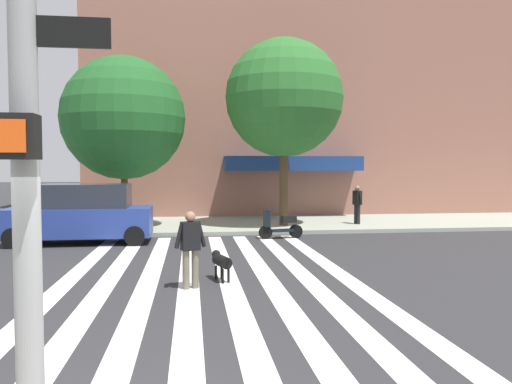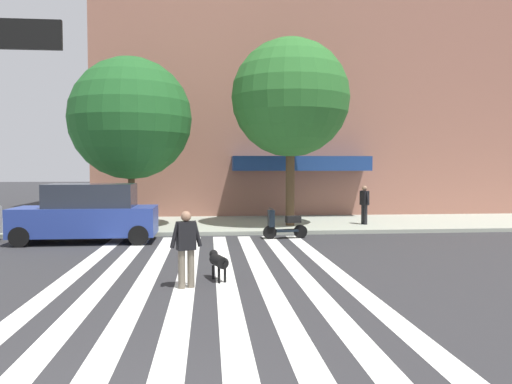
{
  "view_description": "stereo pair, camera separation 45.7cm",
  "coord_description": "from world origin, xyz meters",
  "px_view_note": "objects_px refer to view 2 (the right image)",
  "views": [
    {
      "loc": [
        0.74,
        -4.21,
        2.56
      ],
      "look_at": [
        2.45,
        8.9,
        1.91
      ],
      "focal_mm": 34.92,
      "sensor_mm": 36.0,
      "label": 1
    },
    {
      "loc": [
        1.19,
        -4.26,
        2.56
      ],
      "look_at": [
        2.45,
        8.9,
        1.91
      ],
      "focal_mm": 34.92,
      "sensor_mm": 36.0,
      "label": 2
    }
  ],
  "objects_px": {
    "pedestrian_dog_walker": "(186,245)",
    "parked_scooter": "(285,225)",
    "parked_car_behind_first": "(87,214)",
    "street_tree_nearest": "(131,119)",
    "pedestrian_bystander": "(364,202)",
    "street_tree_middle": "(290,98)",
    "dog_on_leash": "(218,261)"
  },
  "relations": [
    {
      "from": "pedestrian_dog_walker",
      "to": "parked_scooter",
      "type": "bearing_deg",
      "value": 65.55
    },
    {
      "from": "parked_car_behind_first",
      "to": "street_tree_nearest",
      "type": "relative_size",
      "value": 0.69
    },
    {
      "from": "pedestrian_dog_walker",
      "to": "pedestrian_bystander",
      "type": "xyz_separation_m",
      "value": [
        7.04,
        9.91,
        0.15
      ]
    },
    {
      "from": "parked_scooter",
      "to": "pedestrian_bystander",
      "type": "relative_size",
      "value": 0.99
    },
    {
      "from": "street_tree_middle",
      "to": "dog_on_leash",
      "type": "relative_size",
      "value": 7.81
    },
    {
      "from": "parked_scooter",
      "to": "pedestrian_dog_walker",
      "type": "height_order",
      "value": "pedestrian_dog_walker"
    },
    {
      "from": "dog_on_leash",
      "to": "pedestrian_bystander",
      "type": "relative_size",
      "value": 0.6
    },
    {
      "from": "pedestrian_dog_walker",
      "to": "dog_on_leash",
      "type": "height_order",
      "value": "pedestrian_dog_walker"
    },
    {
      "from": "parked_car_behind_first",
      "to": "pedestrian_dog_walker",
      "type": "height_order",
      "value": "parked_car_behind_first"
    },
    {
      "from": "street_tree_nearest",
      "to": "pedestrian_bystander",
      "type": "xyz_separation_m",
      "value": [
        9.66,
        0.01,
        -3.44
      ]
    },
    {
      "from": "parked_car_behind_first",
      "to": "pedestrian_bystander",
      "type": "height_order",
      "value": "parked_car_behind_first"
    },
    {
      "from": "parked_scooter",
      "to": "pedestrian_bystander",
      "type": "distance_m",
      "value": 4.81
    },
    {
      "from": "parked_scooter",
      "to": "dog_on_leash",
      "type": "xyz_separation_m",
      "value": [
        -2.53,
        -6.4,
        -0.04
      ]
    },
    {
      "from": "street_tree_nearest",
      "to": "dog_on_leash",
      "type": "height_order",
      "value": "street_tree_nearest"
    },
    {
      "from": "parked_scooter",
      "to": "dog_on_leash",
      "type": "relative_size",
      "value": 1.65
    },
    {
      "from": "pedestrian_dog_walker",
      "to": "street_tree_nearest",
      "type": "bearing_deg",
      "value": 104.84
    },
    {
      "from": "street_tree_middle",
      "to": "parked_car_behind_first",
      "type": "bearing_deg",
      "value": -158.03
    },
    {
      "from": "street_tree_middle",
      "to": "pedestrian_dog_walker",
      "type": "relative_size",
      "value": 4.69
    },
    {
      "from": "parked_car_behind_first",
      "to": "street_tree_nearest",
      "type": "xyz_separation_m",
      "value": [
        1.02,
        3.07,
        3.54
      ]
    },
    {
      "from": "pedestrian_dog_walker",
      "to": "pedestrian_bystander",
      "type": "distance_m",
      "value": 12.16
    },
    {
      "from": "street_tree_nearest",
      "to": "street_tree_middle",
      "type": "xyz_separation_m",
      "value": [
        6.47,
        -0.05,
        0.89
      ]
    },
    {
      "from": "parked_car_behind_first",
      "to": "pedestrian_dog_walker",
      "type": "relative_size",
      "value": 2.88
    },
    {
      "from": "parked_car_behind_first",
      "to": "street_tree_middle",
      "type": "relative_size",
      "value": 0.61
    },
    {
      "from": "street_tree_middle",
      "to": "pedestrian_bystander",
      "type": "xyz_separation_m",
      "value": [
        3.19,
        0.06,
        -4.33
      ]
    },
    {
      "from": "parked_scooter",
      "to": "pedestrian_dog_walker",
      "type": "bearing_deg",
      "value": -114.45
    },
    {
      "from": "street_tree_nearest",
      "to": "street_tree_middle",
      "type": "height_order",
      "value": "street_tree_middle"
    },
    {
      "from": "street_tree_nearest",
      "to": "pedestrian_bystander",
      "type": "distance_m",
      "value": 10.26
    },
    {
      "from": "street_tree_nearest",
      "to": "pedestrian_dog_walker",
      "type": "distance_m",
      "value": 10.86
    },
    {
      "from": "parked_car_behind_first",
      "to": "pedestrian_bystander",
      "type": "distance_m",
      "value": 11.12
    },
    {
      "from": "street_tree_middle",
      "to": "pedestrian_dog_walker",
      "type": "xyz_separation_m",
      "value": [
        -3.85,
        -9.85,
        -4.48
      ]
    },
    {
      "from": "parked_car_behind_first",
      "to": "pedestrian_dog_walker",
      "type": "xyz_separation_m",
      "value": [
        3.64,
        -6.83,
        -0.05
      ]
    },
    {
      "from": "parked_scooter",
      "to": "street_tree_middle",
      "type": "xyz_separation_m",
      "value": [
        0.63,
        2.78,
        4.93
      ]
    }
  ]
}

